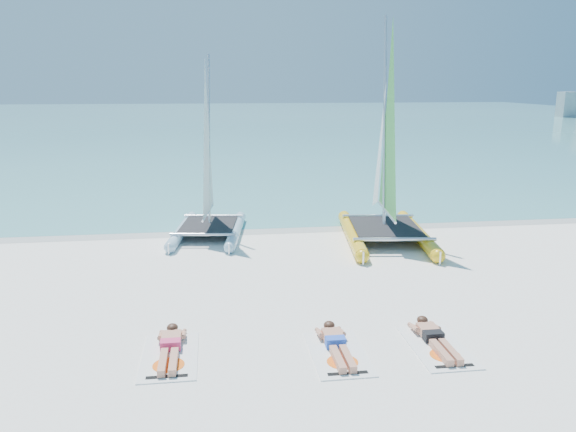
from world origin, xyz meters
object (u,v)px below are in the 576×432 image
(catamaran_blue, at_px, (208,181))
(catamaran_yellow, at_px, (385,167))
(towel_b, at_px, (338,353))
(towel_a, at_px, (170,356))
(sunbather_a, at_px, (170,346))
(sunbather_b, at_px, (336,343))
(sunbather_c, at_px, (434,337))
(towel_c, at_px, (438,347))

(catamaran_blue, distance_m, catamaran_yellow, 5.63)
(towel_b, bearing_deg, catamaran_blue, 105.27)
(towel_b, bearing_deg, towel_a, 174.45)
(sunbather_a, bearing_deg, catamaran_blue, 85.12)
(towel_a, height_order, sunbather_b, sunbather_b)
(towel_b, bearing_deg, sunbather_c, 5.62)
(sunbather_b, bearing_deg, sunbather_c, -0.13)
(towel_b, xyz_separation_m, towel_c, (1.90, -0.00, 0.00))
(catamaran_yellow, xyz_separation_m, sunbather_c, (-1.29, -7.58, -2.12))
(towel_a, bearing_deg, catamaran_blue, 85.23)
(sunbather_b, bearing_deg, towel_b, -90.00)
(towel_a, height_order, sunbather_a, sunbather_a)
(sunbather_b, bearing_deg, catamaran_yellow, 67.13)
(towel_c, height_order, sunbather_c, sunbather_c)
(sunbather_b, bearing_deg, towel_c, -5.89)
(towel_c, bearing_deg, catamaran_blue, 116.28)
(catamaran_yellow, height_order, sunbather_b, catamaran_yellow)
(catamaran_yellow, relative_size, towel_a, 3.84)
(sunbather_a, distance_m, sunbather_c, 4.96)
(towel_c, bearing_deg, towel_a, 176.53)
(towel_a, distance_m, sunbather_b, 3.05)
(catamaran_blue, bearing_deg, sunbather_c, -55.48)
(catamaran_blue, distance_m, towel_c, 9.77)
(towel_a, height_order, towel_c, same)
(catamaran_blue, height_order, sunbather_a, catamaran_blue)
(towel_a, distance_m, sunbather_a, 0.22)
(catamaran_blue, distance_m, sunbather_a, 8.32)
(catamaran_yellow, bearing_deg, towel_b, -105.27)
(catamaran_yellow, xyz_separation_m, towel_b, (-3.19, -7.76, -2.23))
(catamaran_yellow, distance_m, towel_c, 8.18)
(catamaran_blue, height_order, towel_a, catamaran_blue)
(sunbather_a, bearing_deg, sunbather_c, -3.47)
(catamaran_blue, xyz_separation_m, sunbather_c, (4.26, -8.42, -1.65))
(catamaran_yellow, bearing_deg, catamaran_blue, 178.40)
(catamaran_yellow, relative_size, towel_b, 3.84)
(catamaran_blue, distance_m, towel_b, 9.10)
(catamaran_yellow, height_order, sunbather_a, catamaran_yellow)
(sunbather_c, bearing_deg, sunbather_b, 179.87)
(catamaran_blue, bearing_deg, towel_a, -87.04)
(sunbather_c, bearing_deg, catamaran_yellow, 80.35)
(catamaran_blue, relative_size, sunbather_a, 3.43)
(sunbather_c, bearing_deg, towel_b, -174.38)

